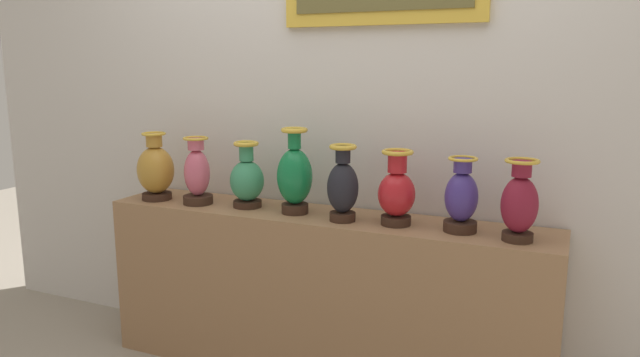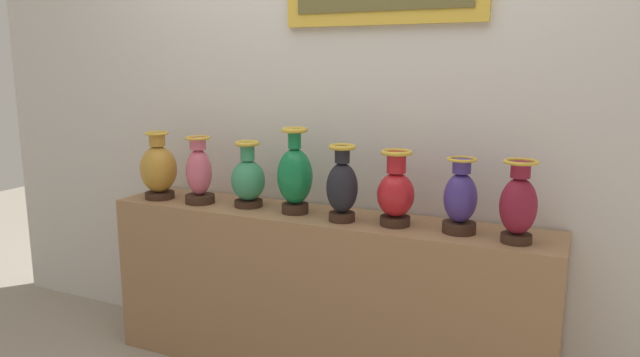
# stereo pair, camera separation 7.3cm
# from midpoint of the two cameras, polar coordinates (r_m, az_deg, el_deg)

# --- Properties ---
(display_shelf) EXTENTS (2.16, 0.38, 0.81)m
(display_shelf) POSITION_cam_midpoint_polar(r_m,az_deg,el_deg) (2.87, -0.74, -11.30)
(display_shelf) COLOR #99704C
(display_shelf) RESTS_ON ground_plane
(back_wall) EXTENTS (4.54, 0.14, 2.89)m
(back_wall) POSITION_cam_midpoint_polar(r_m,az_deg,el_deg) (2.88, 1.38, 10.40)
(back_wall) COLOR silver
(back_wall) RESTS_ON ground_plane
(vase_ochre) EXTENTS (0.19, 0.19, 0.35)m
(vase_ochre) POSITION_cam_midpoint_polar(r_m,az_deg,el_deg) (3.14, -16.32, 0.80)
(vase_ochre) COLOR #382319
(vase_ochre) RESTS_ON display_shelf
(vase_rose) EXTENTS (0.15, 0.15, 0.34)m
(vase_rose) POSITION_cam_midpoint_polar(r_m,az_deg,el_deg) (2.99, -12.53, 0.41)
(vase_rose) COLOR #382319
(vase_rose) RESTS_ON display_shelf
(vase_jade) EXTENTS (0.17, 0.17, 0.32)m
(vase_jade) POSITION_cam_midpoint_polar(r_m,az_deg,el_deg) (2.88, -7.83, -0.09)
(vase_jade) COLOR #382319
(vase_jade) RESTS_ON display_shelf
(vase_emerald) EXTENTS (0.17, 0.17, 0.40)m
(vase_emerald) POSITION_cam_midpoint_polar(r_m,az_deg,el_deg) (2.74, -3.24, 0.24)
(vase_emerald) COLOR #382319
(vase_emerald) RESTS_ON display_shelf
(vase_onyx) EXTENTS (0.14, 0.14, 0.34)m
(vase_onyx) POSITION_cam_midpoint_polar(r_m,az_deg,el_deg) (2.60, 1.42, -0.78)
(vase_onyx) COLOR #382319
(vase_onyx) RESTS_ON display_shelf
(vase_crimson) EXTENTS (0.16, 0.16, 0.33)m
(vase_crimson) POSITION_cam_midpoint_polar(r_m,az_deg,el_deg) (2.55, 6.64, -1.29)
(vase_crimson) COLOR #382319
(vase_crimson) RESTS_ON display_shelf
(vase_indigo) EXTENTS (0.14, 0.14, 0.32)m
(vase_indigo) POSITION_cam_midpoint_polar(r_m,az_deg,el_deg) (2.50, 12.74, -1.91)
(vase_indigo) COLOR #382319
(vase_indigo) RESTS_ON display_shelf
(vase_burgundy) EXTENTS (0.14, 0.14, 0.33)m
(vase_burgundy) POSITION_cam_midpoint_polar(r_m,az_deg,el_deg) (2.42, 17.99, -2.32)
(vase_burgundy) COLOR #382319
(vase_burgundy) RESTS_ON display_shelf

